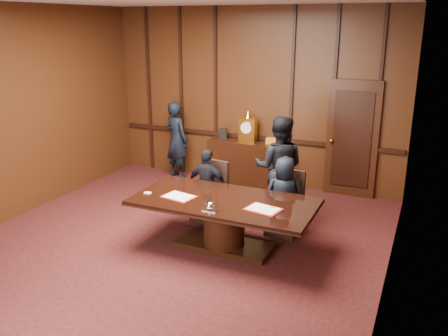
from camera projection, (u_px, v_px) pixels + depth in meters
name	position (u px, v px, depth m)	size (l,w,h in m)	color
room	(170.00, 134.00, 6.47)	(7.00, 7.04, 3.50)	black
sideboard	(247.00, 161.00, 9.58)	(1.60, 0.45, 1.54)	black
conference_table	(224.00, 216.00, 6.84)	(2.62, 1.32, 0.76)	black
folder_left	(179.00, 197.00, 6.86)	(0.51, 0.41, 0.02)	#B01510
folder_right	(263.00, 209.00, 6.39)	(0.51, 0.41, 0.02)	#B01510
inkstand	(211.00, 207.00, 6.36)	(0.20, 0.14, 0.12)	white
notepad	(148.00, 193.00, 7.01)	(0.10, 0.07, 0.01)	#F1EB76
chair_left	(210.00, 203.00, 7.92)	(0.56, 0.56, 0.99)	black
chair_right	(285.00, 215.00, 7.42)	(0.52, 0.52, 0.99)	black
signatory_left	(208.00, 186.00, 7.76)	(0.72, 0.30, 1.24)	black
signatory_right	(284.00, 197.00, 7.25)	(0.62, 0.40, 1.26)	black
witness_left	(177.00, 140.00, 9.94)	(0.59, 0.39, 1.63)	black
witness_right	(279.00, 167.00, 7.88)	(0.85, 0.66, 1.74)	black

